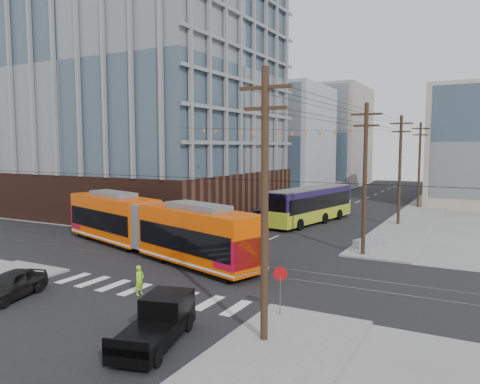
% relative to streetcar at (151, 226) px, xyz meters
% --- Properties ---
extents(ground, '(160.00, 160.00, 0.00)m').
position_rel_streetcar_xyz_m(ground, '(5.64, -4.51, -2.03)').
color(ground, slate).
extents(office_building, '(30.00, 25.00, 28.60)m').
position_rel_streetcar_xyz_m(office_building, '(-16.36, 18.49, 12.27)').
color(office_building, '#381E16').
rests_on(office_building, ground).
extents(bg_bldg_nw_near, '(18.00, 16.00, 18.00)m').
position_rel_streetcar_xyz_m(bg_bldg_nw_near, '(-11.36, 47.49, 6.97)').
color(bg_bldg_nw_near, '#8C99A5').
rests_on(bg_bldg_nw_near, ground).
extents(bg_bldg_nw_far, '(16.00, 18.00, 20.00)m').
position_rel_streetcar_xyz_m(bg_bldg_nw_far, '(-8.36, 67.49, 7.97)').
color(bg_bldg_nw_far, gray).
rests_on(bg_bldg_nw_far, ground).
extents(utility_pole_near, '(0.30, 0.30, 11.00)m').
position_rel_streetcar_xyz_m(utility_pole_near, '(14.14, -10.51, 3.47)').
color(utility_pole_near, black).
rests_on(utility_pole_near, ground).
extents(utility_pole_far, '(0.30, 0.30, 11.00)m').
position_rel_streetcar_xyz_m(utility_pole_far, '(14.14, 51.49, 3.47)').
color(utility_pole_far, black).
rests_on(utility_pole_far, ground).
extents(streetcar, '(20.92, 9.46, 4.06)m').
position_rel_streetcar_xyz_m(streetcar, '(0.00, 0.00, 0.00)').
color(streetcar, '#D94400').
rests_on(streetcar, ground).
extents(city_bus, '(5.16, 13.66, 3.79)m').
position_rel_streetcar_xyz_m(city_bus, '(5.75, 18.78, -0.14)').
color(city_bus, '#1D123D').
rests_on(city_bus, ground).
extents(pickup_truck, '(2.98, 5.26, 1.69)m').
position_rel_streetcar_xyz_m(pickup_truck, '(10.41, -12.85, -1.19)').
color(pickup_truck, black).
rests_on(pickup_truck, ground).
extents(black_sedan, '(2.72, 4.62, 1.48)m').
position_rel_streetcar_xyz_m(black_sedan, '(0.12, -11.73, -1.29)').
color(black_sedan, black).
rests_on(black_sedan, ground).
extents(parked_car_silver, '(2.46, 4.78, 1.50)m').
position_rel_streetcar_xyz_m(parked_car_silver, '(-0.45, 9.86, -1.28)').
color(parked_car_silver, '#9EA2B0').
rests_on(parked_car_silver, ground).
extents(parked_car_white, '(2.81, 4.56, 1.24)m').
position_rel_streetcar_xyz_m(parked_car_white, '(0.40, 14.86, -1.41)').
color(parked_car_white, beige).
rests_on(parked_car_white, ground).
extents(parked_car_grey, '(3.63, 5.19, 1.32)m').
position_rel_streetcar_xyz_m(parked_car_grey, '(0.34, 17.65, -1.37)').
color(parked_car_grey, '#45464D').
rests_on(parked_car_grey, ground).
extents(pedestrian, '(0.41, 0.60, 1.59)m').
position_rel_streetcar_xyz_m(pedestrian, '(5.64, -8.06, -1.23)').
color(pedestrian, '#88DE1F').
rests_on(pedestrian, ground).
extents(stop_sign, '(0.85, 0.85, 2.26)m').
position_rel_streetcar_xyz_m(stop_sign, '(13.62, -7.64, -0.90)').
color(stop_sign, '#A10A0E').
rests_on(stop_sign, ground).
extents(jersey_barrier, '(2.16, 4.14, 0.81)m').
position_rel_streetcar_xyz_m(jersey_barrier, '(13.94, 9.75, -1.62)').
color(jersey_barrier, slate).
rests_on(jersey_barrier, ground).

